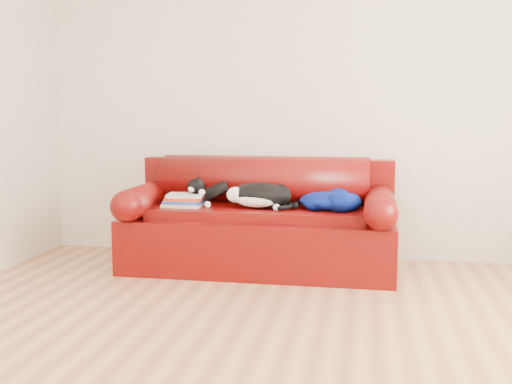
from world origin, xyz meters
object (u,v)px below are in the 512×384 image
at_px(cat, 259,196).
at_px(blanket, 329,200).
at_px(sofa_base, 259,239).
at_px(book_stack, 185,200).

distance_m(cat, blanket, 0.54).
bearing_deg(sofa_base, blanket, -3.05).
relative_size(book_stack, cat, 0.44).
relative_size(sofa_base, book_stack, 6.85).
bearing_deg(cat, book_stack, 176.44).
relative_size(sofa_base, cat, 3.02).
distance_m(sofa_base, blanket, 0.64).
xyz_separation_m(cat, blanket, (0.54, 0.05, -0.03)).
bearing_deg(blanket, book_stack, -176.44).
distance_m(book_stack, blanket, 1.13).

